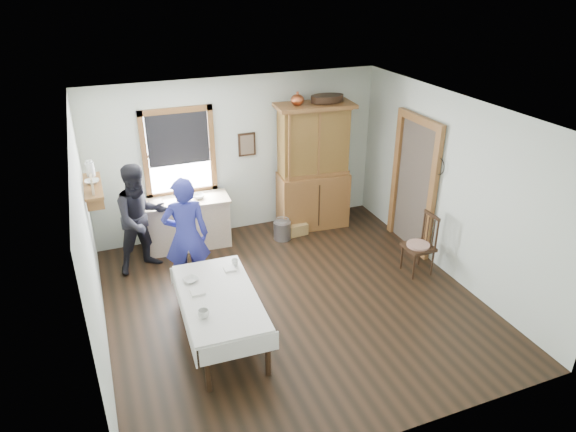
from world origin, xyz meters
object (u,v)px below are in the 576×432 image
Objects in this scene: pail at (282,230)px; dining_table at (221,319)px; wicker_basket at (297,229)px; figure_dark at (142,222)px; woman_blue at (187,240)px; spindle_chair at (419,244)px; work_counter at (185,224)px; china_hutch at (313,167)px.

dining_table is at bearing -126.63° from pail.
figure_dark is at bearing -176.20° from wicker_basket.
spindle_chair is at bearing 174.46° from woman_blue.
wicker_basket is 0.22× the size of figure_dark.
work_counter is 1.37m from woman_blue.
dining_table is at bearing -88.38° from work_counter.
spindle_chair is 0.61× the size of figure_dark.
pail is 0.20× the size of woman_blue.
work_counter is 3.78m from spindle_chair.
wicker_basket is at bearing 49.63° from dining_table.
pail reaches higher than wicker_basket.
figure_dark reaches higher than pail.
spindle_chair is 2.25m from wicker_basket.
woman_blue is at bearing 95.12° from dining_table.
pail is 2.14m from woman_blue.
spindle_chair reaches higher than dining_table.
pail is (-0.70, -0.30, -0.96)m from china_hutch.
china_hutch is 1.38× the size of woman_blue.
pail is (1.68, 2.26, -0.19)m from dining_table.
pail is at bearing -166.86° from wicker_basket.
woman_blue is 1.02× the size of figure_dark.
work_counter is 4.64× the size of pail.
dining_table reaches higher than wicker_basket.
pail is at bearing -143.89° from woman_blue.
figure_dark is (-3.85, 1.66, 0.31)m from spindle_chair.
spindle_chair is 0.60× the size of woman_blue.
china_hutch reaches higher than work_counter.
china_hutch is (2.30, -0.04, 0.69)m from work_counter.
pail is at bearing -8.53° from work_counter.
woman_blue is at bearing -152.04° from pail.
work_counter reaches higher than wicker_basket.
work_counter is at bearing 171.89° from wicker_basket.
woman_blue reaches higher than work_counter.
figure_dark is at bearing -177.45° from pail.
woman_blue is (-0.12, 1.31, 0.46)m from dining_table.
work_counter is 2.60m from dining_table.
dining_table is 5.46× the size of pail.
pail is at bearing 53.37° from dining_table.
china_hutch is 1.28× the size of dining_table.
figure_dark is (-0.51, 0.85, -0.02)m from woman_blue.
wicker_basket is at bearing -13.20° from figure_dark.
woman_blue is (-2.10, -1.02, 0.71)m from wicker_basket.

